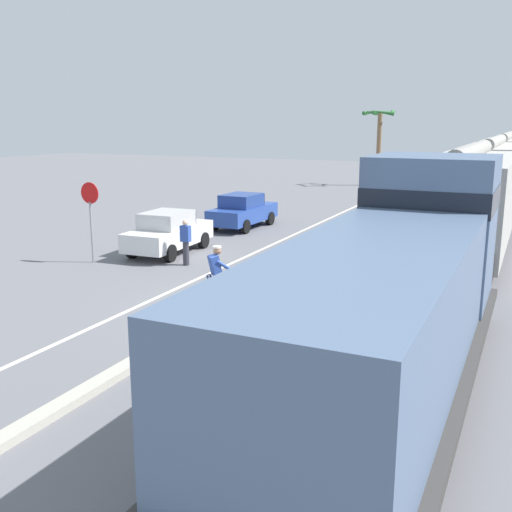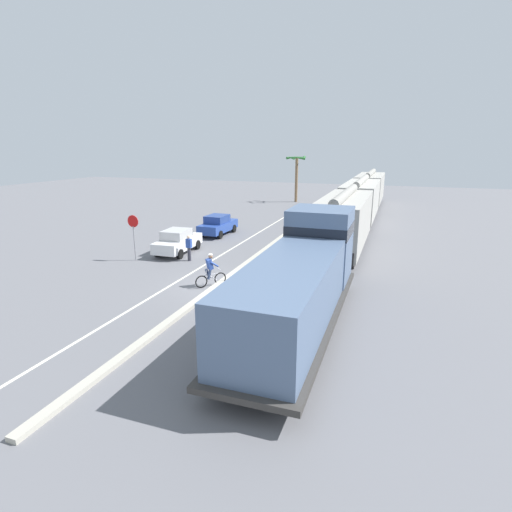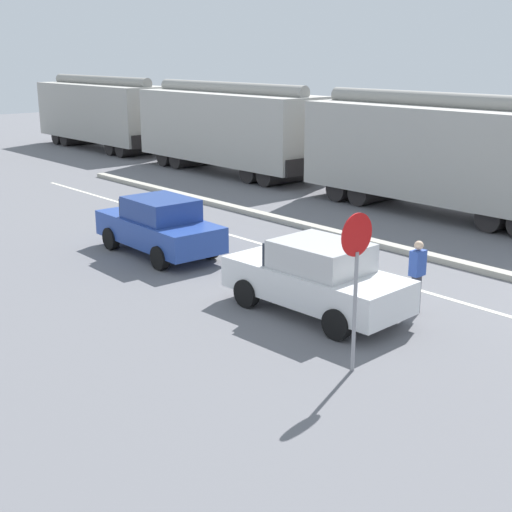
{
  "view_description": "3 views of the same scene",
  "coord_description": "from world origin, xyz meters",
  "px_view_note": "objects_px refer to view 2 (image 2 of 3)",
  "views": [
    {
      "loc": [
        7.23,
        -13.81,
        5.0
      ],
      "look_at": [
        0.04,
        1.52,
        1.15
      ],
      "focal_mm": 42.0,
      "sensor_mm": 36.0,
      "label": 1
    },
    {
      "loc": [
        8.33,
        -17.65,
        6.98
      ],
      "look_at": [
        1.99,
        0.2,
        1.75
      ],
      "focal_mm": 28.0,
      "sensor_mm": 36.0,
      "label": 2
    },
    {
      "loc": [
        -15.99,
        -4.93,
        5.48
      ],
      "look_at": [
        -5.03,
        7.52,
        0.72
      ],
      "focal_mm": 50.0,
      "sensor_mm": 36.0,
      "label": 3
    }
  ],
  "objects_px": {
    "hopper_car_middle": "(360,200)",
    "hopper_car_trailing": "(370,188)",
    "cyclist": "(210,271)",
    "stop_sign": "(133,229)",
    "hopper_car_lead": "(344,222)",
    "parked_car_blue": "(218,225)",
    "locomotive": "(302,281)",
    "parked_car_white": "(178,241)",
    "pedestrian_by_cars": "(189,248)",
    "palm_tree_near": "(297,168)"
  },
  "relations": [
    {
      "from": "stop_sign",
      "to": "locomotive",
      "type": "bearing_deg",
      "value": -24.91
    },
    {
      "from": "hopper_car_middle",
      "to": "parked_car_blue",
      "type": "xyz_separation_m",
      "value": [
        -10.29,
        -9.53,
        -1.26
      ]
    },
    {
      "from": "palm_tree_near",
      "to": "pedestrian_by_cars",
      "type": "height_order",
      "value": "palm_tree_near"
    },
    {
      "from": "hopper_car_middle",
      "to": "hopper_car_trailing",
      "type": "distance_m",
      "value": 11.6
    },
    {
      "from": "hopper_car_lead",
      "to": "stop_sign",
      "type": "bearing_deg",
      "value": -151.3
    },
    {
      "from": "hopper_car_trailing",
      "to": "cyclist",
      "type": "bearing_deg",
      "value": -99.42
    },
    {
      "from": "parked_car_blue",
      "to": "palm_tree_near",
      "type": "height_order",
      "value": "palm_tree_near"
    },
    {
      "from": "hopper_car_lead",
      "to": "hopper_car_trailing",
      "type": "height_order",
      "value": "same"
    },
    {
      "from": "hopper_car_lead",
      "to": "cyclist",
      "type": "height_order",
      "value": "hopper_car_lead"
    },
    {
      "from": "hopper_car_middle",
      "to": "hopper_car_trailing",
      "type": "height_order",
      "value": "same"
    },
    {
      "from": "locomotive",
      "to": "hopper_car_middle",
      "type": "relative_size",
      "value": 1.1
    },
    {
      "from": "cyclist",
      "to": "hopper_car_lead",
      "type": "bearing_deg",
      "value": 60.11
    },
    {
      "from": "hopper_car_lead",
      "to": "parked_car_blue",
      "type": "relative_size",
      "value": 2.5
    },
    {
      "from": "hopper_car_middle",
      "to": "parked_car_blue",
      "type": "height_order",
      "value": "hopper_car_middle"
    },
    {
      "from": "hopper_car_middle",
      "to": "hopper_car_trailing",
      "type": "relative_size",
      "value": 1.0
    },
    {
      "from": "hopper_car_middle",
      "to": "parked_car_white",
      "type": "xyz_separation_m",
      "value": [
        -10.41,
        -15.72,
        -1.26
      ]
    },
    {
      "from": "locomotive",
      "to": "cyclist",
      "type": "xyz_separation_m",
      "value": [
        -5.41,
        2.75,
        -0.98
      ]
    },
    {
      "from": "stop_sign",
      "to": "pedestrian_by_cars",
      "type": "height_order",
      "value": "stop_sign"
    },
    {
      "from": "parked_car_blue",
      "to": "locomotive",
      "type": "bearing_deg",
      "value": -54.11
    },
    {
      "from": "parked_car_white",
      "to": "palm_tree_near",
      "type": "distance_m",
      "value": 28.0
    },
    {
      "from": "parked_car_white",
      "to": "stop_sign",
      "type": "xyz_separation_m",
      "value": [
        -1.61,
        -2.46,
        1.21
      ]
    },
    {
      "from": "stop_sign",
      "to": "palm_tree_near",
      "type": "xyz_separation_m",
      "value": [
        2.84,
        30.21,
        2.34
      ]
    },
    {
      "from": "locomotive",
      "to": "hopper_car_lead",
      "type": "distance_m",
      "value": 12.16
    },
    {
      "from": "hopper_car_trailing",
      "to": "stop_sign",
      "type": "xyz_separation_m",
      "value": [
        -12.01,
        -29.78,
        -0.05
      ]
    },
    {
      "from": "palm_tree_near",
      "to": "hopper_car_lead",
      "type": "bearing_deg",
      "value": -68.78
    },
    {
      "from": "pedestrian_by_cars",
      "to": "palm_tree_near",
      "type": "bearing_deg",
      "value": 90.82
    },
    {
      "from": "hopper_car_lead",
      "to": "parked_car_blue",
      "type": "distance_m",
      "value": 10.57
    },
    {
      "from": "hopper_car_trailing",
      "to": "palm_tree_near",
      "type": "relative_size",
      "value": 1.8
    },
    {
      "from": "hopper_car_middle",
      "to": "parked_car_white",
      "type": "bearing_deg",
      "value": -123.51
    },
    {
      "from": "cyclist",
      "to": "stop_sign",
      "type": "bearing_deg",
      "value": 156.81
    },
    {
      "from": "parked_car_white",
      "to": "palm_tree_near",
      "type": "xyz_separation_m",
      "value": [
        1.23,
        27.75,
        3.54
      ]
    },
    {
      "from": "hopper_car_trailing",
      "to": "parked_car_blue",
      "type": "xyz_separation_m",
      "value": [
        -10.29,
        -21.13,
        -1.26
      ]
    },
    {
      "from": "hopper_car_lead",
      "to": "hopper_car_middle",
      "type": "height_order",
      "value": "same"
    },
    {
      "from": "parked_car_white",
      "to": "parked_car_blue",
      "type": "xyz_separation_m",
      "value": [
        0.11,
        6.18,
        0.0
      ]
    },
    {
      "from": "hopper_car_lead",
      "to": "parked_car_white",
      "type": "bearing_deg",
      "value": -158.42
    },
    {
      "from": "parked_car_blue",
      "to": "stop_sign",
      "type": "relative_size",
      "value": 1.47
    },
    {
      "from": "locomotive",
      "to": "hopper_car_lead",
      "type": "height_order",
      "value": "locomotive"
    },
    {
      "from": "hopper_car_middle",
      "to": "stop_sign",
      "type": "height_order",
      "value": "hopper_car_middle"
    },
    {
      "from": "locomotive",
      "to": "parked_car_blue",
      "type": "xyz_separation_m",
      "value": [
        -10.29,
        14.22,
        -0.98
      ]
    },
    {
      "from": "hopper_car_lead",
      "to": "cyclist",
      "type": "relative_size",
      "value": 6.18
    },
    {
      "from": "locomotive",
      "to": "palm_tree_near",
      "type": "height_order",
      "value": "palm_tree_near"
    },
    {
      "from": "hopper_car_lead",
      "to": "stop_sign",
      "type": "distance_m",
      "value": 13.7
    },
    {
      "from": "parked_car_white",
      "to": "stop_sign",
      "type": "distance_m",
      "value": 3.18
    },
    {
      "from": "hopper_car_middle",
      "to": "stop_sign",
      "type": "relative_size",
      "value": 3.68
    },
    {
      "from": "hopper_car_trailing",
      "to": "palm_tree_near",
      "type": "height_order",
      "value": "palm_tree_near"
    },
    {
      "from": "locomotive",
      "to": "parked_car_white",
      "type": "distance_m",
      "value": 13.19
    },
    {
      "from": "hopper_car_trailing",
      "to": "pedestrian_by_cars",
      "type": "height_order",
      "value": "hopper_car_trailing"
    },
    {
      "from": "pedestrian_by_cars",
      "to": "locomotive",
      "type": "bearing_deg",
      "value": -37.1
    },
    {
      "from": "locomotive",
      "to": "cyclist",
      "type": "bearing_deg",
      "value": 153.04
    },
    {
      "from": "cyclist",
      "to": "pedestrian_by_cars",
      "type": "height_order",
      "value": "cyclist"
    }
  ]
}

